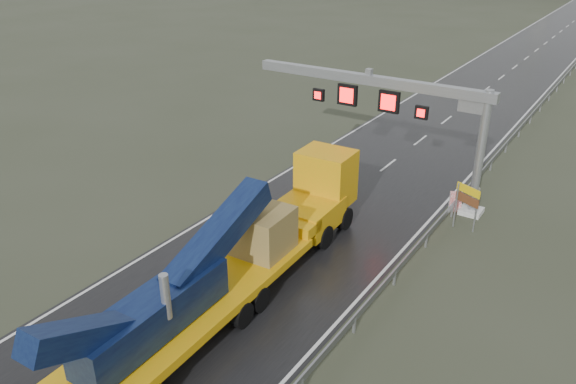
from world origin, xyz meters
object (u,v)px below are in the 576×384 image
Objects in this scene: sign_gantry at (401,105)px; striped_barrier at (455,202)px; heavy_haul_truck at (244,252)px; exit_sign_pair at (467,199)px.

sign_gantry is 13.11× the size of striped_barrier.
heavy_haul_truck reaches higher than exit_sign_pair.
exit_sign_pair is 2.55m from striped_barrier.
exit_sign_pair is (6.49, 10.87, -0.12)m from heavy_haul_truck.
exit_sign_pair is 2.29× the size of striped_barrier.
heavy_haul_truck reaches higher than striped_barrier.
heavy_haul_truck is at bearing -95.84° from exit_sign_pair.
heavy_haul_truck is 8.22× the size of exit_sign_pair.
sign_gantry is 6.61m from exit_sign_pair.
sign_gantry reaches higher than striped_barrier.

